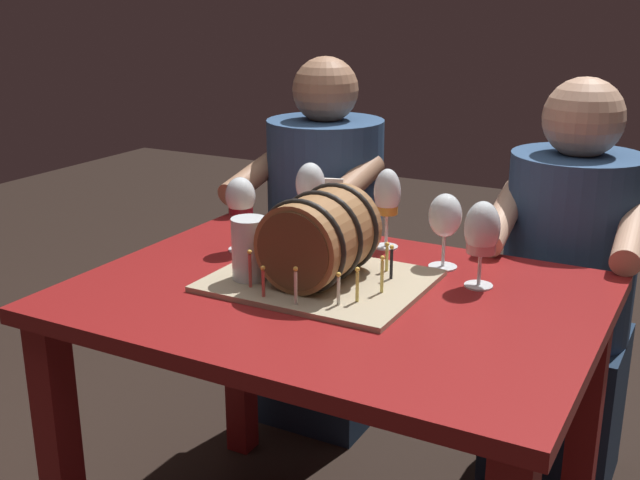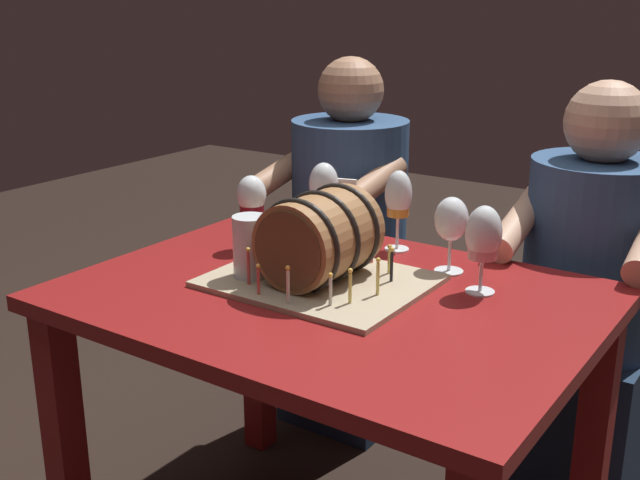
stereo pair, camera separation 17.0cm
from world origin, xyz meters
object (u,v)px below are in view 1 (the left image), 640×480
(barrel_cake, at_px, (320,244))
(beer_pint, at_px, (250,255))
(wine_glass_empty, at_px, (445,217))
(wine_glass_amber, at_px, (387,196))
(menu_card, at_px, (322,208))
(wine_glass_red, at_px, (240,200))
(dining_table, at_px, (333,344))
(wine_glass_white, at_px, (310,187))
(wine_glass_rose, at_px, (482,232))
(person_seated_right, at_px, (564,305))
(person_seated_left, at_px, (325,258))

(barrel_cake, xyz_separation_m, beer_pint, (-0.13, -0.07, -0.02))
(wine_glass_empty, xyz_separation_m, beer_pint, (-0.34, -0.30, -0.06))
(wine_glass_empty, bearing_deg, barrel_cake, -131.62)
(wine_glass_amber, xyz_separation_m, menu_card, (-0.18, -0.00, -0.05))
(wine_glass_red, bearing_deg, dining_table, -22.72)
(wine_glass_empty, distance_m, beer_pint, 0.45)
(wine_glass_empty, height_order, wine_glass_white, wine_glass_white)
(barrel_cake, xyz_separation_m, menu_card, (-0.16, 0.30, -0.01))
(wine_glass_white, relative_size, wine_glass_rose, 1.05)
(dining_table, relative_size, person_seated_right, 0.97)
(wine_glass_white, bearing_deg, person_seated_left, 112.49)
(wine_glass_amber, bearing_deg, barrel_cake, -94.69)
(wine_glass_rose, relative_size, person_seated_left, 0.16)
(wine_glass_red, bearing_deg, beer_pint, -51.65)
(wine_glass_white, bearing_deg, wine_glass_empty, -7.10)
(wine_glass_white, bearing_deg, wine_glass_rose, -14.51)
(wine_glass_white, bearing_deg, menu_card, 48.05)
(barrel_cake, height_order, beer_pint, barrel_cake)
(wine_glass_amber, bearing_deg, dining_table, -86.19)
(person_seated_right, bearing_deg, wine_glass_white, -149.36)
(barrel_cake, distance_m, person_seated_left, 0.75)
(wine_glass_empty, bearing_deg, wine_glass_rose, -35.61)
(wine_glass_empty, xyz_separation_m, person_seated_right, (0.21, 0.40, -0.32))
(wine_glass_red, bearing_deg, wine_glass_white, 57.13)
(wine_glass_amber, bearing_deg, beer_pint, -113.01)
(dining_table, xyz_separation_m, wine_glass_rose, (0.27, 0.17, 0.25))
(beer_pint, bearing_deg, wine_glass_empty, 41.75)
(wine_glass_amber, xyz_separation_m, wine_glass_rose, (0.29, -0.15, -0.01))
(wine_glass_white, xyz_separation_m, beer_pint, (0.04, -0.35, -0.07))
(menu_card, distance_m, person_seated_left, 0.45)
(wine_glass_amber, xyz_separation_m, wine_glass_white, (-0.20, -0.03, 0.00))
(wine_glass_red, bearing_deg, barrel_cake, -21.76)
(wine_glass_white, xyz_separation_m, wine_glass_rose, (0.49, -0.13, -0.01))
(wine_glass_white, relative_size, menu_card, 1.26)
(dining_table, height_order, menu_card, menu_card)
(barrel_cake, bearing_deg, wine_glass_rose, 25.26)
(wine_glass_empty, distance_m, wine_glass_amber, 0.19)
(barrel_cake, bearing_deg, wine_glass_red, 158.24)
(wine_glass_amber, height_order, beer_pint, wine_glass_amber)
(wine_glass_red, xyz_separation_m, person_seated_right, (0.70, 0.51, -0.33))
(wine_glass_amber, bearing_deg, wine_glass_red, -148.18)
(wine_glass_red, relative_size, person_seated_left, 0.16)
(wine_glass_rose, distance_m, beer_pint, 0.50)
(wine_glass_empty, height_order, person_seated_right, person_seated_right)
(wine_glass_empty, relative_size, wine_glass_red, 0.95)
(person_seated_left, xyz_separation_m, person_seated_right, (0.74, -0.00, -0.01))
(menu_card, xyz_separation_m, person_seated_right, (0.57, 0.33, -0.28))
(person_seated_left, relative_size, person_seated_right, 1.02)
(wine_glass_empty, height_order, menu_card, wine_glass_empty)
(dining_table, relative_size, wine_glass_empty, 6.26)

